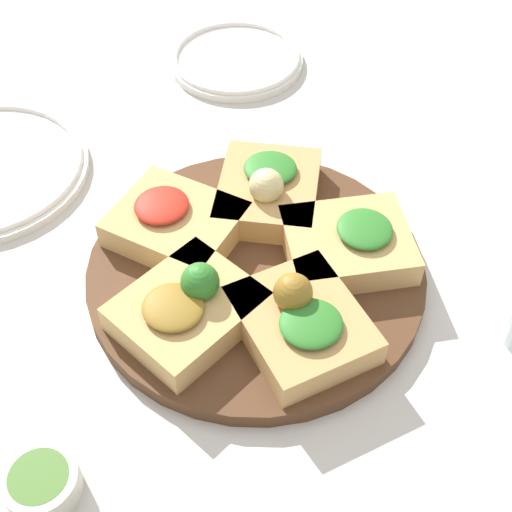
{
  "coord_description": "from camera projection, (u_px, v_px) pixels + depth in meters",
  "views": [
    {
      "loc": [
        -0.29,
        -0.38,
        0.57
      ],
      "look_at": [
        0.0,
        0.0,
        0.03
      ],
      "focal_mm": 50.0,
      "sensor_mm": 36.0,
      "label": 1
    }
  ],
  "objects": [
    {
      "name": "focaccia_slice_1",
      "position": [
        349.0,
        243.0,
        0.72
      ],
      "size": [
        0.16,
        0.15,
        0.04
      ],
      "color": "tan",
      "rests_on": "serving_board"
    },
    {
      "name": "focaccia_slice_3",
      "position": [
        175.0,
        223.0,
        0.74
      ],
      "size": [
        0.15,
        0.16,
        0.04
      ],
      "color": "tan",
      "rests_on": "serving_board"
    },
    {
      "name": "focaccia_slice_4",
      "position": [
        188.0,
        308.0,
        0.67
      ],
      "size": [
        0.14,
        0.12,
        0.06
      ],
      "color": "tan",
      "rests_on": "serving_board"
    },
    {
      "name": "ground_plane",
      "position": [
        256.0,
        277.0,
        0.74
      ],
      "size": [
        3.0,
        3.0,
        0.0
      ],
      "primitive_type": "plane",
      "color": "beige"
    },
    {
      "name": "focaccia_slice_2",
      "position": [
        268.0,
        190.0,
        0.77
      ],
      "size": [
        0.16,
        0.16,
        0.06
      ],
      "color": "tan",
      "rests_on": "serving_board"
    },
    {
      "name": "dipping_bowl",
      "position": [
        41.0,
        483.0,
        0.58
      ],
      "size": [
        0.06,
        0.06,
        0.03
      ],
      "color": "silver",
      "rests_on": "ground_plane"
    },
    {
      "name": "serving_board",
      "position": [
        256.0,
        272.0,
        0.73
      ],
      "size": [
        0.35,
        0.35,
        0.02
      ],
      "primitive_type": "cylinder",
      "color": "#51331E",
      "rests_on": "ground_plane"
    },
    {
      "name": "plate_right",
      "position": [
        236.0,
        59.0,
        0.99
      ],
      "size": [
        0.19,
        0.19,
        0.02
      ],
      "color": "white",
      "rests_on": "ground_plane"
    },
    {
      "name": "focaccia_slice_0",
      "position": [
        301.0,
        321.0,
        0.66
      ],
      "size": [
        0.13,
        0.14,
        0.06
      ],
      "color": "tan",
      "rests_on": "serving_board"
    }
  ]
}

